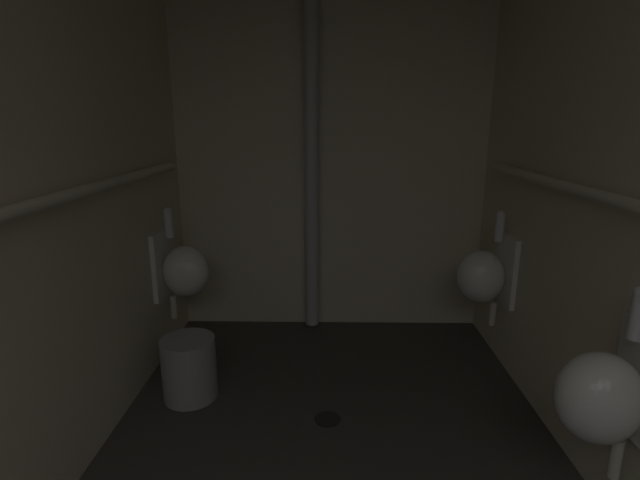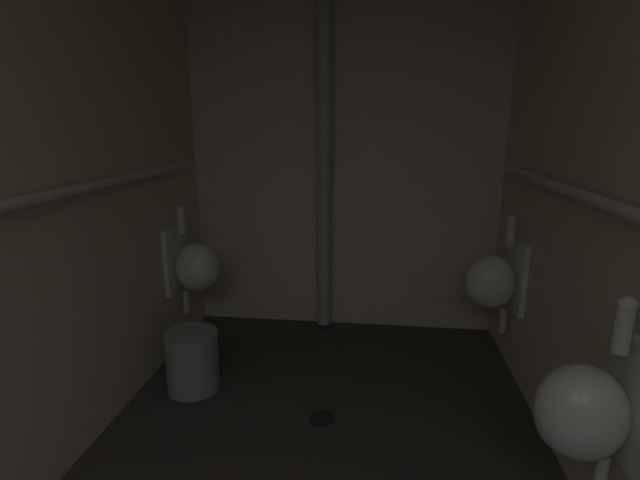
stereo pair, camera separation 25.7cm
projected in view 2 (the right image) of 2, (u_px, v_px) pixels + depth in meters
wall_back at (344, 163)px, 3.42m from camera, size 2.35×0.06×2.49m
urinal_left_mid at (194, 265)px, 3.17m from camera, size 0.32×0.30×0.76m
urinal_right_mid at (588, 409)px, 1.59m from camera, size 0.32×0.30×0.76m
urinal_right_far at (494, 280)px, 2.88m from camera, size 0.32×0.30×0.76m
supply_pipe_left at (17, 204)px, 1.70m from camera, size 0.06×3.21×0.06m
supply_pipe_right at (640, 217)px, 1.46m from camera, size 0.06×3.05×0.06m
standpipe_back_wall at (324, 164)px, 3.33m from camera, size 0.10×0.10×2.44m
floor_drain at (322, 418)px, 2.50m from camera, size 0.14×0.14×0.01m
waste_bin at (193, 361)px, 2.75m from camera, size 0.30×0.30×0.36m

